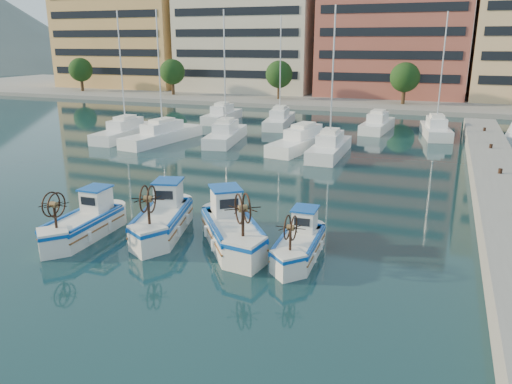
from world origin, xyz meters
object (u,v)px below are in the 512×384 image
Objects in this scene: fishing_boat_c at (232,227)px; fishing_boat_d at (300,242)px; fishing_boat_a at (85,221)px; fishing_boat_b at (163,217)px.

fishing_boat_d is at bearing -39.19° from fishing_boat_c.
fishing_boat_b reaches higher than fishing_boat_a.
fishing_boat_c is at bearing -18.22° from fishing_boat_b.
fishing_boat_b is at bearing 174.28° from fishing_boat_d.
fishing_boat_a is at bearing -175.01° from fishing_boat_d.
fishing_boat_c reaches higher than fishing_boat_b.
fishing_boat_a is 3.64m from fishing_boat_b.
fishing_boat_d is at bearing -17.82° from fishing_boat_b.
fishing_boat_c is (6.88, 1.48, 0.09)m from fishing_boat_a.
fishing_boat_c reaches higher than fishing_boat_a.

